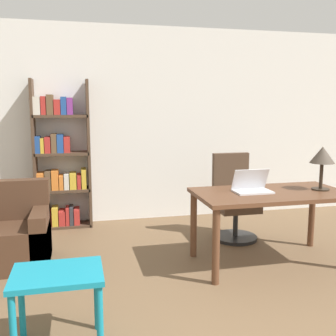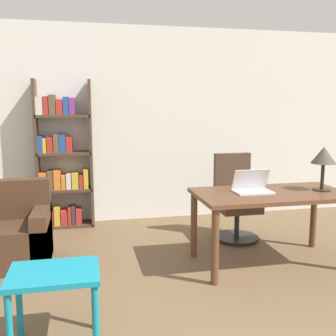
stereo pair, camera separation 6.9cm
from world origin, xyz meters
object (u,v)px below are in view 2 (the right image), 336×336
(armchair, at_px, (11,236))
(bookshelf, at_px, (62,163))
(side_table_blue, at_px, (54,285))
(desk, at_px, (271,202))
(laptop, at_px, (252,187))
(table_lamp, at_px, (324,157))
(office_chair, at_px, (235,202))

(armchair, distance_m, bookshelf, 1.41)
(side_table_blue, bearing_deg, desk, 26.75)
(laptop, relative_size, armchair, 0.44)
(side_table_blue, bearing_deg, table_lamp, 21.27)
(laptop, bearing_deg, bookshelf, 138.36)
(table_lamp, xyz_separation_m, side_table_blue, (-2.60, -1.01, -0.65))
(armchair, height_order, bookshelf, bookshelf)
(desk, relative_size, laptop, 4.15)
(table_lamp, height_order, side_table_blue, table_lamp)
(laptop, height_order, table_lamp, table_lamp)
(desk, bearing_deg, office_chair, 93.37)
(laptop, bearing_deg, office_chair, 79.70)
(desk, height_order, bookshelf, bookshelf)
(desk, distance_m, armchair, 2.68)
(armchair, relative_size, bookshelf, 0.43)
(side_table_blue, bearing_deg, bookshelf, 91.64)
(laptop, distance_m, armchair, 2.51)
(desk, relative_size, side_table_blue, 2.64)
(table_lamp, bearing_deg, laptop, 175.16)
(desk, xyz_separation_m, bookshelf, (-2.13, 1.76, 0.22))
(laptop, bearing_deg, desk, -11.41)
(office_chair, height_order, bookshelf, bookshelf)
(laptop, distance_m, bookshelf, 2.59)
(desk, xyz_separation_m, table_lamp, (0.54, -0.02, 0.45))
(desk, bearing_deg, table_lamp, -2.44)
(laptop, relative_size, table_lamp, 0.82)
(office_chair, distance_m, bookshelf, 2.31)
(desk, distance_m, bookshelf, 2.78)
(laptop, xyz_separation_m, bookshelf, (-1.94, 1.72, 0.07))
(office_chair, bearing_deg, table_lamp, -55.51)
(side_table_blue, bearing_deg, laptop, 30.04)
(bookshelf, bearing_deg, side_table_blue, -88.36)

